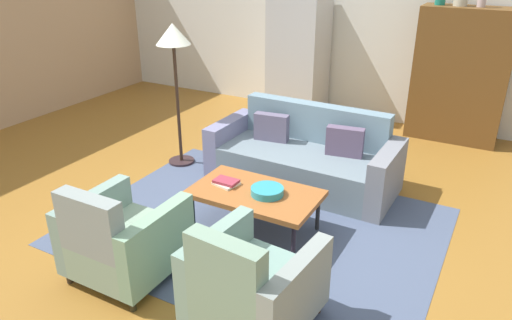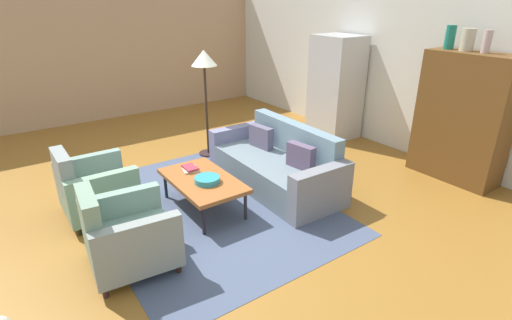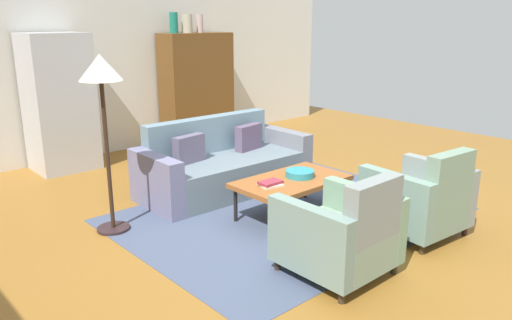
{
  "view_description": "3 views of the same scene",
  "coord_description": "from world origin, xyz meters",
  "px_view_note": "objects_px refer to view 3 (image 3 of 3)",
  "views": [
    {
      "loc": [
        2.08,
        -3.5,
        2.53
      ],
      "look_at": [
        -0.08,
        0.44,
        0.51
      ],
      "focal_mm": 33.79,
      "sensor_mm": 36.0,
      "label": 1
    },
    {
      "loc": [
        4.08,
        -1.94,
        2.5
      ],
      "look_at": [
        0.38,
        0.64,
        0.59
      ],
      "focal_mm": 27.42,
      "sensor_mm": 36.0,
      "label": 2
    },
    {
      "loc": [
        -3.46,
        -3.46,
        2.04
      ],
      "look_at": [
        0.13,
        0.53,
        0.51
      ],
      "focal_mm": 35.24,
      "sensor_mm": 36.0,
      "label": 3
    }
  ],
  "objects_px": {
    "armchair_right": "(422,201)",
    "floor_lamp": "(102,85)",
    "book_stack": "(270,184)",
    "armchair_left": "(343,236)",
    "couch": "(221,166)",
    "vase_round": "(187,24)",
    "cabinet": "(197,88)",
    "vase_tall": "(174,23)",
    "refrigerator": "(59,103)",
    "fruit_bowl": "(300,173)",
    "coffee_table": "(291,182)",
    "vase_small": "(200,24)"
  },
  "relations": [
    {
      "from": "couch",
      "to": "vase_small",
      "type": "xyz_separation_m",
      "value": [
        1.37,
        2.26,
        1.66
      ]
    },
    {
      "from": "couch",
      "to": "refrigerator",
      "type": "relative_size",
      "value": 1.14
    },
    {
      "from": "book_stack",
      "to": "vase_tall",
      "type": "distance_m",
      "value": 3.96
    },
    {
      "from": "vase_round",
      "to": "floor_lamp",
      "type": "height_order",
      "value": "vase_round"
    },
    {
      "from": "couch",
      "to": "vase_small",
      "type": "distance_m",
      "value": 3.12
    },
    {
      "from": "armchair_right",
      "to": "vase_round",
      "type": "distance_m",
      "value": 4.91
    },
    {
      "from": "armchair_right",
      "to": "floor_lamp",
      "type": "height_order",
      "value": "floor_lamp"
    },
    {
      "from": "vase_tall",
      "to": "vase_round",
      "type": "xyz_separation_m",
      "value": [
        0.25,
        0.0,
        -0.01
      ]
    },
    {
      "from": "cabinet",
      "to": "vase_round",
      "type": "height_order",
      "value": "vase_round"
    },
    {
      "from": "armchair_left",
      "to": "coffee_table",
      "type": "bearing_deg",
      "value": 62.97
    },
    {
      "from": "vase_tall",
      "to": "floor_lamp",
      "type": "bearing_deg",
      "value": -134.13
    },
    {
      "from": "vase_small",
      "to": "fruit_bowl",
      "type": "bearing_deg",
      "value": -109.85
    },
    {
      "from": "armchair_left",
      "to": "armchair_right",
      "type": "bearing_deg",
      "value": 0.22
    },
    {
      "from": "fruit_bowl",
      "to": "vase_small",
      "type": "relative_size",
      "value": 1.06
    },
    {
      "from": "cabinet",
      "to": "floor_lamp",
      "type": "xyz_separation_m",
      "value": [
        -2.85,
        -2.53,
        0.54
      ]
    },
    {
      "from": "coffee_table",
      "to": "book_stack",
      "type": "height_order",
      "value": "book_stack"
    },
    {
      "from": "vase_tall",
      "to": "floor_lamp",
      "type": "xyz_separation_m",
      "value": [
        -2.45,
        -2.52,
        -0.52
      ]
    },
    {
      "from": "fruit_bowl",
      "to": "vase_round",
      "type": "height_order",
      "value": "vase_round"
    },
    {
      "from": "cabinet",
      "to": "couch",
      "type": "bearing_deg",
      "value": -119.26
    },
    {
      "from": "cabinet",
      "to": "fruit_bowl",
      "type": "bearing_deg",
      "value": -108.34
    },
    {
      "from": "coffee_table",
      "to": "book_stack",
      "type": "bearing_deg",
      "value": -178.17
    },
    {
      "from": "vase_small",
      "to": "cabinet",
      "type": "bearing_deg",
      "value": 177.29
    },
    {
      "from": "vase_tall",
      "to": "floor_lamp",
      "type": "relative_size",
      "value": 0.18
    },
    {
      "from": "fruit_bowl",
      "to": "floor_lamp",
      "type": "distance_m",
      "value": 2.18
    },
    {
      "from": "couch",
      "to": "vase_tall",
      "type": "distance_m",
      "value": 2.95
    },
    {
      "from": "armchair_left",
      "to": "vase_small",
      "type": "xyz_separation_m",
      "value": [
        1.97,
        4.62,
        1.6
      ]
    },
    {
      "from": "cabinet",
      "to": "refrigerator",
      "type": "xyz_separation_m",
      "value": [
        -2.35,
        -0.1,
        0.03
      ]
    },
    {
      "from": "armchair_right",
      "to": "cabinet",
      "type": "xyz_separation_m",
      "value": [
        0.68,
        4.62,
        0.56
      ]
    },
    {
      "from": "fruit_bowl",
      "to": "vase_round",
      "type": "relative_size",
      "value": 1.05
    },
    {
      "from": "fruit_bowl",
      "to": "vase_tall",
      "type": "xyz_separation_m",
      "value": [
        0.75,
        3.45,
        1.51
      ]
    },
    {
      "from": "couch",
      "to": "cabinet",
      "type": "relative_size",
      "value": 1.18
    },
    {
      "from": "couch",
      "to": "vase_small",
      "type": "bearing_deg",
      "value": -120.21
    },
    {
      "from": "vase_round",
      "to": "refrigerator",
      "type": "relative_size",
      "value": 0.16
    },
    {
      "from": "coffee_table",
      "to": "fruit_bowl",
      "type": "bearing_deg",
      "value": -0.0
    },
    {
      "from": "vase_small",
      "to": "refrigerator",
      "type": "distance_m",
      "value": 2.66
    },
    {
      "from": "armchair_right",
      "to": "vase_round",
      "type": "bearing_deg",
      "value": 88.64
    },
    {
      "from": "coffee_table",
      "to": "fruit_bowl",
      "type": "xyz_separation_m",
      "value": [
        0.13,
        -0.0,
        0.07
      ]
    },
    {
      "from": "coffee_table",
      "to": "refrigerator",
      "type": "bearing_deg",
      "value": 107.83
    },
    {
      "from": "book_stack",
      "to": "floor_lamp",
      "type": "distance_m",
      "value": 1.87
    },
    {
      "from": "vase_tall",
      "to": "vase_round",
      "type": "height_order",
      "value": "vase_tall"
    },
    {
      "from": "coffee_table",
      "to": "floor_lamp",
      "type": "bearing_deg",
      "value": 149.57
    },
    {
      "from": "book_stack",
      "to": "vase_small",
      "type": "relative_size",
      "value": 0.88
    },
    {
      "from": "floor_lamp",
      "to": "vase_tall",
      "type": "bearing_deg",
      "value": 45.87
    },
    {
      "from": "vase_tall",
      "to": "vase_small",
      "type": "distance_m",
      "value": 0.5
    },
    {
      "from": "coffee_table",
      "to": "vase_tall",
      "type": "distance_m",
      "value": 3.89
    },
    {
      "from": "vase_round",
      "to": "floor_lamp",
      "type": "relative_size",
      "value": 0.17
    },
    {
      "from": "book_stack",
      "to": "fruit_bowl",
      "type": "bearing_deg",
      "value": 1.3
    },
    {
      "from": "book_stack",
      "to": "armchair_left",
      "type": "bearing_deg",
      "value": -103.91
    },
    {
      "from": "coffee_table",
      "to": "refrigerator",
      "type": "distance_m",
      "value": 3.56
    },
    {
      "from": "couch",
      "to": "vase_round",
      "type": "height_order",
      "value": "vase_round"
    }
  ]
}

